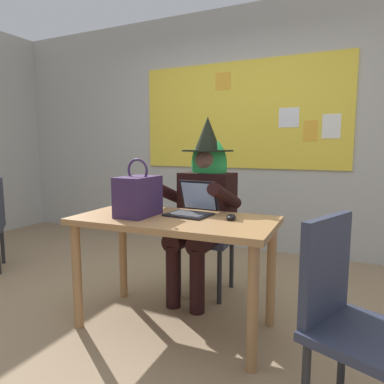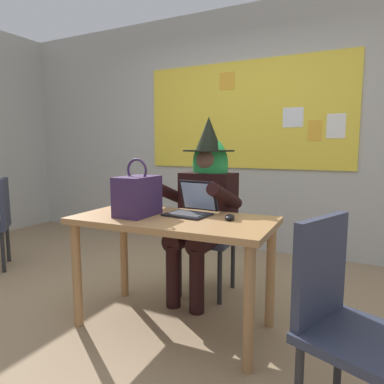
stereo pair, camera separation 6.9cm
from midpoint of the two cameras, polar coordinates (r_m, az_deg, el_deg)
name	(u,v)px [view 2 (the right image)]	position (r m, az deg, el deg)	size (l,w,h in m)	color
ground_plane	(154,316)	(2.63, -5.42, -19.64)	(24.00, 24.00, 0.00)	#937A5B
wall_back_bulletin	(245,130)	(4.12, 9.13, 10.05)	(6.57, 2.18, 2.75)	#B2B2AD
desk_main	(173,233)	(2.27, -2.24, -6.81)	(1.31, 0.69, 0.74)	#A37547
chair_at_desk	(211,228)	(2.91, 3.75, -5.99)	(0.44, 0.44, 0.92)	#2D3347
person_costumed	(205,197)	(2.75, 2.83, -0.81)	(0.61, 0.68, 1.43)	black
laptop	(192,207)	(2.34, 0.81, -2.48)	(0.30, 0.31, 0.22)	black
computer_mouse	(230,217)	(2.19, 7.11, -4.12)	(0.06, 0.10, 0.03)	black
handbag	(137,195)	(2.31, -8.09, -0.56)	(0.20, 0.30, 0.38)	#38234C
chair_extra_corner	(344,316)	(1.65, 24.75, -17.96)	(0.55, 0.55, 0.90)	#2D3347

